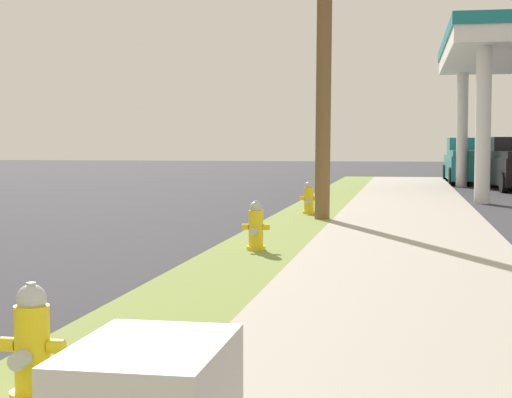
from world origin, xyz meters
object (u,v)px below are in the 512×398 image
at_px(truck_teal_at_forecourt, 471,162).
at_px(fire_hydrant_third, 309,199).
at_px(fire_hydrant_second, 256,228).
at_px(fire_hydrant_nearest, 32,349).

bearing_deg(truck_teal_at_forecourt, fire_hydrant_third, -105.37).
bearing_deg(fire_hydrant_second, fire_hydrant_nearest, -90.42).
bearing_deg(fire_hydrant_second, truck_teal_at_forecourt, 78.60).
bearing_deg(fire_hydrant_third, truck_teal_at_forecourt, 74.63).
distance_m(fire_hydrant_nearest, fire_hydrant_third, 14.15).
distance_m(fire_hydrant_nearest, fire_hydrant_second, 7.53).
height_order(fire_hydrant_third, truck_teal_at_forecourt, truck_teal_at_forecourt).
bearing_deg(truck_teal_at_forecourt, fire_hydrant_second, -101.40).
xyz_separation_m(fire_hydrant_nearest, fire_hydrant_third, (0.09, 14.15, 0.00)).
relative_size(fire_hydrant_second, fire_hydrant_third, 1.00).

